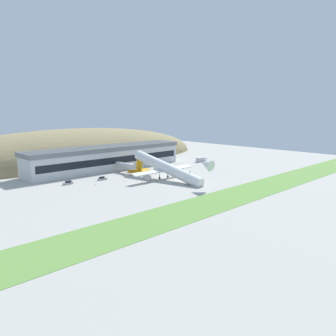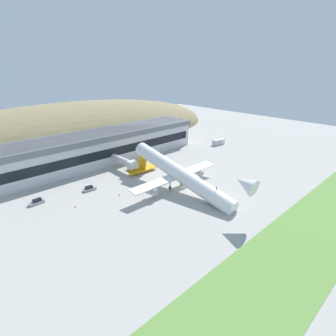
{
  "view_description": "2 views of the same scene",
  "coord_description": "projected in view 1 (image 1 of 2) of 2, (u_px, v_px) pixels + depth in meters",
  "views": [
    {
      "loc": [
        -109.62,
        -112.76,
        33.14
      ],
      "look_at": [
        -3.01,
        -1.9,
        5.82
      ],
      "focal_mm": 35.0,
      "sensor_mm": 36.0,
      "label": 1
    },
    {
      "loc": [
        -61.13,
        -57.33,
        40.06
      ],
      "look_at": [
        -4.17,
        3.85,
        7.05
      ],
      "focal_mm": 28.0,
      "sensor_mm": 36.0,
      "label": 2
    }
  ],
  "objects": [
    {
      "name": "ground_plane",
      "position": [
        170.0,
        178.0,
        160.63
      ],
      "size": [
        296.8,
        296.8,
        0.0
      ],
      "primitive_type": "plane",
      "color": "#ADAAA3"
    },
    {
      "name": "grass_strip_foreground",
      "position": [
        242.0,
        194.0,
        131.19
      ],
      "size": [
        267.12,
        18.81,
        0.08
      ],
      "primitive_type": "cube",
      "color": "#669342",
      "rests_on": "ground_plane"
    },
    {
      "name": "hill_backdrop",
      "position": [
        76.0,
        161.0,
        217.28
      ],
      "size": [
        206.71,
        67.76,
        42.44
      ],
      "primitive_type": "ellipsoid",
      "color": "#8E7F56",
      "rests_on": "ground_plane"
    },
    {
      "name": "terminal_building",
      "position": [
        108.0,
        156.0,
        185.39
      ],
      "size": [
        94.36,
        17.91,
        13.08
      ],
      "color": "silver",
      "rests_on": "ground_plane"
    },
    {
      "name": "jetway_0",
      "position": [
        126.0,
        165.0,
        174.31
      ],
      "size": [
        3.38,
        14.98,
        5.43
      ],
      "color": "silver",
      "rests_on": "ground_plane"
    },
    {
      "name": "cargo_airplane",
      "position": [
        165.0,
        168.0,
        158.14
      ],
      "size": [
        37.33,
        55.86,
        15.6
      ],
      "color": "white"
    },
    {
      "name": "service_car_0",
      "position": [
        157.0,
        169.0,
        183.58
      ],
      "size": [
        4.34,
        1.89,
        1.59
      ],
      "color": "#999EA3",
      "rests_on": "ground_plane"
    },
    {
      "name": "service_car_1",
      "position": [
        102.0,
        179.0,
        157.07
      ],
      "size": [
        4.46,
        2.08,
        1.56
      ],
      "color": "#999EA3",
      "rests_on": "ground_plane"
    },
    {
      "name": "service_car_2",
      "position": [
        68.0,
        183.0,
        147.6
      ],
      "size": [
        4.64,
        1.87,
        1.62
      ],
      "color": "#999EA3",
      "rests_on": "ground_plane"
    },
    {
      "name": "fuel_truck",
      "position": [
        201.0,
        160.0,
        212.29
      ],
      "size": [
        7.69,
        3.12,
        2.82
      ],
      "color": "silver",
      "rests_on": "ground_plane"
    },
    {
      "name": "traffic_cone_0",
      "position": [
        95.0,
        185.0,
        145.67
      ],
      "size": [
        0.52,
        0.52,
        0.58
      ],
      "color": "orange",
      "rests_on": "ground_plane"
    },
    {
      "name": "traffic_cone_1",
      "position": [
        124.0,
        181.0,
        153.41
      ],
      "size": [
        0.52,
        0.52,
        0.58
      ],
      "color": "orange",
      "rests_on": "ground_plane"
    }
  ]
}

